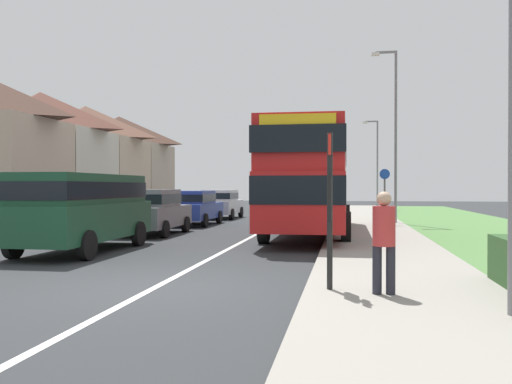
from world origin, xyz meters
TOP-DOWN VIEW (x-y plane):
  - ground_plane at (0.00, 0.00)m, footprint 120.00×120.00m
  - lane_marking_centre at (0.00, 8.00)m, footprint 0.14×60.00m
  - pavement_near_side at (4.20, 6.00)m, footprint 3.20×68.00m
  - double_decker_bus at (1.99, 10.82)m, footprint 2.80×11.20m
  - parked_van_dark_green at (-3.73, 4.77)m, footprint 2.11×5.22m
  - parked_car_grey at (-3.69, 10.10)m, footprint 1.87×4.03m
  - parked_car_blue at (-3.59, 15.16)m, footprint 1.88×4.36m
  - parked_car_silver at (-3.57, 20.45)m, footprint 1.92×4.10m
  - pedestrian_at_stop at (3.82, -0.48)m, footprint 0.34×0.34m
  - bus_stop_sign at (3.00, -0.19)m, footprint 0.09×0.52m
  - cycle_route_sign at (4.89, 15.38)m, footprint 0.44×0.08m
  - street_lamp_mid at (5.36, 16.63)m, footprint 1.14×0.20m
  - street_lamp_far at (5.42, 33.03)m, footprint 1.14×0.20m
  - house_terrace_far_side at (-15.08, 24.60)m, footprint 7.64×23.14m

SIDE VIEW (x-z plane):
  - ground_plane at x=0.00m, z-range 0.00..0.00m
  - lane_marking_centre at x=0.00m, z-range 0.00..0.01m
  - pavement_near_side at x=4.20m, z-range 0.00..0.12m
  - parked_car_blue at x=-3.59m, z-range 0.09..1.65m
  - parked_car_silver at x=-3.57m, z-range 0.08..1.66m
  - parked_car_grey at x=-3.69m, z-range 0.08..1.73m
  - pedestrian_at_stop at x=3.82m, z-range 0.14..1.81m
  - parked_van_dark_green at x=-3.73m, z-range 0.21..2.28m
  - cycle_route_sign at x=4.89m, z-range 0.17..2.69m
  - bus_stop_sign at x=3.00m, z-range 0.24..2.84m
  - double_decker_bus at x=1.99m, z-range 0.29..3.99m
  - house_terrace_far_side at x=-15.08m, z-range 0.00..7.50m
  - street_lamp_far at x=5.42m, z-range 0.54..7.25m
  - street_lamp_mid at x=5.36m, z-range 0.56..8.47m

